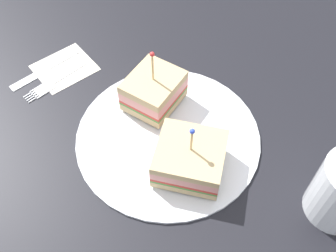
# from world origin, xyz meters

# --- Properties ---
(ground_plane) EXTENTS (1.07, 1.07, 0.02)m
(ground_plane) POSITION_xyz_m (0.00, 0.00, -0.01)
(ground_plane) COLOR black
(plate) EXTENTS (0.27, 0.27, 0.01)m
(plate) POSITION_xyz_m (0.00, 0.00, 0.00)
(plate) COLOR white
(plate) RESTS_ON ground_plane
(sandwich_half_front) EXTENTS (0.10, 0.11, 0.09)m
(sandwich_half_front) POSITION_xyz_m (-0.06, -0.03, 0.03)
(sandwich_half_front) COLOR tan
(sandwich_half_front) RESTS_ON plate
(sandwich_half_back) EXTENTS (0.11, 0.10, 0.10)m
(sandwich_half_back) POSITION_xyz_m (0.06, 0.02, 0.03)
(sandwich_half_back) COLOR tan
(sandwich_half_back) RESTS_ON plate
(napkin) EXTENTS (0.12, 0.13, 0.00)m
(napkin) POSITION_xyz_m (0.14, 0.18, 0.00)
(napkin) COLOR beige
(napkin) RESTS_ON ground_plane
(fork) EXTENTS (0.09, 0.09, 0.00)m
(fork) POSITION_xyz_m (0.10, 0.20, 0.00)
(fork) COLOR silver
(fork) RESTS_ON ground_plane
(knife) EXTENTS (0.10, 0.10, 0.00)m
(knife) POSITION_xyz_m (0.13, 0.22, 0.00)
(knife) COLOR silver
(knife) RESTS_ON ground_plane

